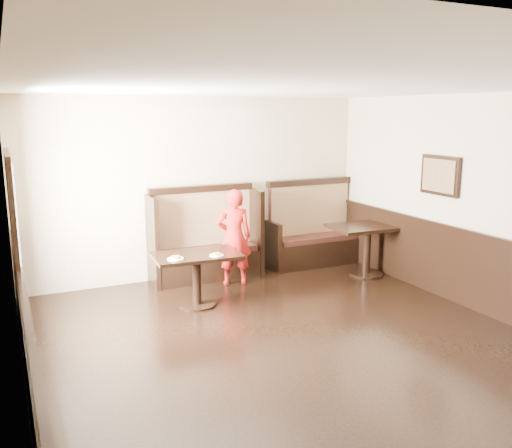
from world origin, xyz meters
TOP-DOWN VIEW (x-y plane):
  - ground at (0.00, 0.00)m, footprint 7.00×7.00m
  - room_shell at (-0.30, 0.28)m, footprint 7.00×7.00m
  - booth_main at (0.00, 3.30)m, footprint 1.75×0.72m
  - booth_neighbor at (1.95, 3.29)m, footprint 1.65×0.72m
  - table_main at (-0.54, 2.14)m, footprint 1.17×0.77m
  - table_neighbor at (2.38, 2.34)m, footprint 1.22×0.84m
  - child at (0.29, 2.81)m, footprint 0.60×0.48m
  - pizza_plate_left at (-0.87, 2.00)m, footprint 0.21×0.21m
  - pizza_plate_right at (-0.33, 1.94)m, footprint 0.19×0.19m

SIDE VIEW (x-z plane):
  - ground at x=0.00m, z-range 0.00..0.00m
  - booth_neighbor at x=1.95m, z-range -0.24..1.21m
  - booth_main at x=0.00m, z-range -0.20..1.25m
  - table_main at x=-0.54m, z-range 0.19..0.92m
  - table_neighbor at x=2.38m, z-range 0.20..1.01m
  - room_shell at x=-0.30m, z-range -2.83..4.17m
  - child at x=0.29m, z-range 0.00..1.45m
  - pizza_plate_right at x=-0.33m, z-range 0.72..0.75m
  - pizza_plate_left at x=-0.87m, z-range 0.72..0.76m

